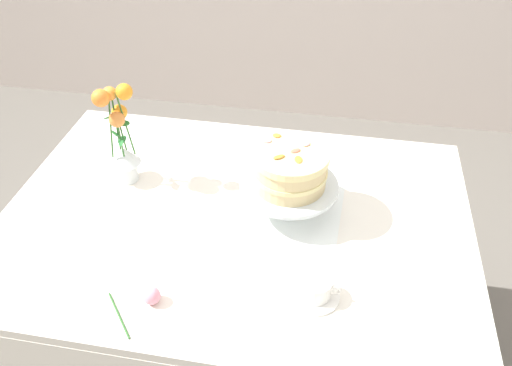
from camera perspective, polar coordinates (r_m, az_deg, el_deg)
ground_plane at (r=2.14m, az=-1.78°, el=-18.42°), size 12.00×12.00×0.00m
dining_table at (r=1.62m, az=-2.42°, el=-6.56°), size 1.40×1.00×0.74m
linen_napkin at (r=1.59m, az=3.50°, el=-2.87°), size 0.33×0.33×0.00m
cake_stand at (r=1.54m, az=3.61°, el=-0.59°), size 0.29×0.29×0.10m
layer_cake at (r=1.49m, az=3.72°, el=1.62°), size 0.22×0.22×0.12m
flower_vase at (r=1.67m, az=-14.55°, el=4.60°), size 0.11×0.10×0.35m
teacup at (r=1.35m, az=6.51°, el=-11.50°), size 0.13×0.13×0.06m
fallen_rose at (r=1.36m, az=-11.46°, el=-12.05°), size 0.14×0.14×0.05m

